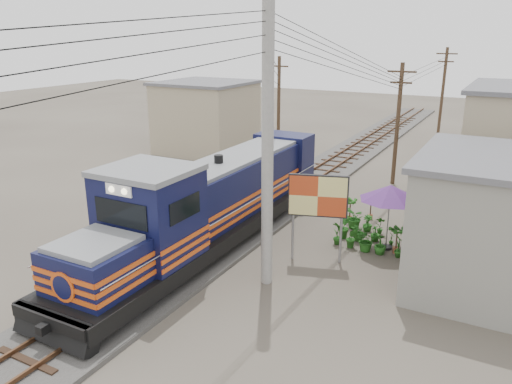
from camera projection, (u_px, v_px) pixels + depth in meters
The scene contains 14 objects.
ground at pixel (195, 257), 19.96m from camera, with size 120.00×120.00×0.00m, color #473F35.
ballast at pixel (296, 189), 28.32m from camera, with size 3.60×70.00×0.16m, color #595651.
track at pixel (296, 186), 28.27m from camera, with size 1.15×70.00×0.12m.
locomotive at pixel (212, 205), 20.53m from camera, with size 3.07×16.71×4.14m.
utility_pole_main at pixel (268, 146), 16.44m from camera, with size 0.40×0.40×10.00m.
wooden_pole_mid at pixel (398, 122), 28.56m from camera, with size 1.60×0.24×7.00m.
wooden_pole_far at pixel (442, 93), 40.09m from camera, with size 1.60×0.24×7.50m.
wooden_pole_left at pixel (279, 103), 36.20m from camera, with size 1.60×0.24×7.00m.
power_lines at pixel (285, 54), 24.85m from camera, with size 9.65×19.00×3.30m.
shophouse_left at pixel (206, 117), 37.10m from camera, with size 6.30×6.30×5.20m.
billboard at pixel (318, 198), 18.84m from camera, with size 2.19×0.80×3.50m.
market_umbrella at pixel (390, 193), 20.02m from camera, with size 2.61×2.61×2.75m.
vendor at pixel (411, 237), 19.77m from camera, with size 0.61×0.40×1.68m, color black.
plant_nursery at pixel (363, 231), 21.34m from camera, with size 3.39×3.30×1.04m.
Camera 1 is at (10.80, -14.88, 8.54)m, focal length 35.00 mm.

